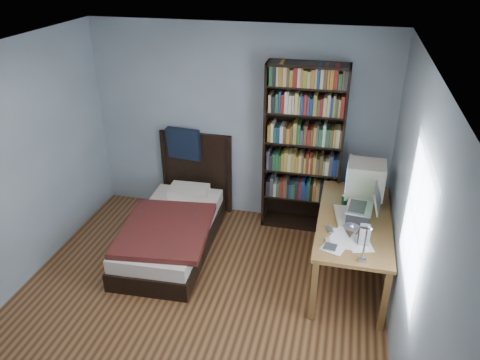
{
  "coord_description": "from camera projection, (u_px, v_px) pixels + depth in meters",
  "views": [
    {
      "loc": [
        1.3,
        -3.31,
        3.3
      ],
      "look_at": [
        0.3,
        0.92,
        1.09
      ],
      "focal_mm": 35.0,
      "sensor_mm": 36.0,
      "label": 1
    }
  ],
  "objects": [
    {
      "name": "speaker",
      "position": [
        365.0,
        235.0,
        4.43
      ],
      "size": [
        0.1,
        0.1,
        0.2
      ],
      "primitive_type": "cube",
      "rotation": [
        0.0,
        0.0,
        -0.01
      ],
      "color": "gray",
      "rests_on": "desk"
    },
    {
      "name": "external_drive",
      "position": [
        330.0,
        248.0,
        4.39
      ],
      "size": [
        0.13,
        0.13,
        0.02
      ],
      "primitive_type": "cube",
      "rotation": [
        0.0,
        0.0,
        -0.17
      ],
      "color": "gray",
      "rests_on": "desk"
    },
    {
      "name": "phone_grey",
      "position": [
        328.0,
        241.0,
        4.5
      ],
      "size": [
        0.06,
        0.09,
        0.02
      ],
      "primitive_type": "cube",
      "rotation": [
        0.0,
        0.0,
        0.17
      ],
      "color": "gray",
      "rests_on": "desk"
    },
    {
      "name": "laptop",
      "position": [
        361.0,
        212.0,
        4.78
      ],
      "size": [
        0.36,
        0.37,
        0.41
      ],
      "color": "#2D2D30",
      "rests_on": "desk"
    },
    {
      "name": "bed",
      "position": [
        174.0,
        225.0,
        5.63
      ],
      "size": [
        1.1,
        2.01,
        1.16
      ],
      "color": "black",
      "rests_on": "floor"
    },
    {
      "name": "phone_silver",
      "position": [
        329.0,
        230.0,
        4.67
      ],
      "size": [
        0.09,
        0.12,
        0.02
      ],
      "primitive_type": "cube",
      "rotation": [
        0.0,
        0.0,
        0.34
      ],
      "color": "#B9BABE",
      "rests_on": "desk"
    },
    {
      "name": "desk_lamp",
      "position": [
        353.0,
        235.0,
        3.68
      ],
      "size": [
        0.24,
        0.54,
        0.64
      ],
      "color": "#99999E",
      "rests_on": "desk"
    },
    {
      "name": "bookshelf",
      "position": [
        303.0,
        150.0,
        5.66
      ],
      "size": [
        0.95,
        0.3,
        2.11
      ],
      "color": "black",
      "rests_on": "floor"
    },
    {
      "name": "room",
      "position": [
        185.0,
        207.0,
        4.06
      ],
      "size": [
        4.2,
        4.24,
        2.5
      ],
      "color": "#4B2A16",
      "rests_on": "ground"
    },
    {
      "name": "soda_can",
      "position": [
        344.0,
        200.0,
        5.1
      ],
      "size": [
        0.06,
        0.06,
        0.12
      ],
      "primitive_type": "cylinder",
      "color": "#073516",
      "rests_on": "desk"
    },
    {
      "name": "crt_monitor",
      "position": [
        365.0,
        179.0,
        5.1
      ],
      "size": [
        0.42,
        0.39,
        0.47
      ],
      "color": "beige",
      "rests_on": "desk"
    },
    {
      "name": "keyboard",
      "position": [
        344.0,
        217.0,
        4.88
      ],
      "size": [
        0.24,
        0.46,
        0.04
      ],
      "primitive_type": "cube",
      "rotation": [
        0.0,
        0.07,
        0.17
      ],
      "color": "beige",
      "rests_on": "desk"
    },
    {
      "name": "desk",
      "position": [
        352.0,
        221.0,
        5.42
      ],
      "size": [
        0.75,
        1.64,
        0.73
      ],
      "color": "brown",
      "rests_on": "floor"
    },
    {
      "name": "mouse",
      "position": [
        353.0,
        206.0,
        5.07
      ],
      "size": [
        0.07,
        0.12,
        0.04
      ],
      "primitive_type": "ellipsoid",
      "color": "silver",
      "rests_on": "desk"
    }
  ]
}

